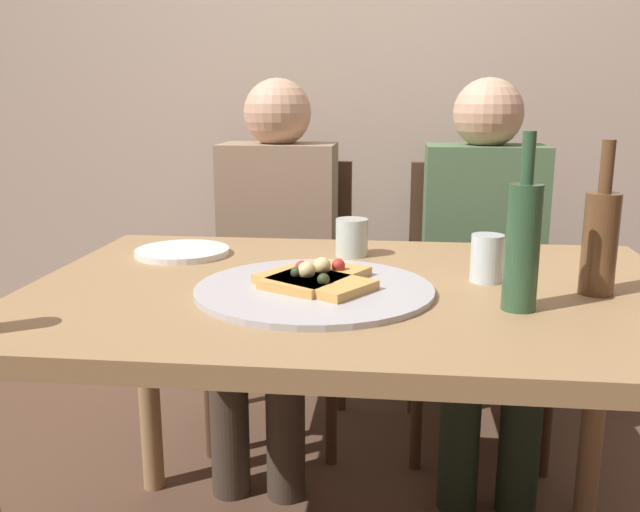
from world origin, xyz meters
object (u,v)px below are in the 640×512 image
pizza_slice_last (313,281)px  tumbler_far (487,258)px  chair_left (283,279)px  pizza_slice_extra (317,276)px  tumbler_near (352,237)px  wine_bottle (600,239)px  pizza_tray (314,289)px  chair_right (476,285)px  beer_bottle (522,243)px  guest_in_sweater (275,252)px  plate_stack (182,252)px  guest_in_beanie (484,258)px  dining_table (356,324)px

pizza_slice_last → tumbler_far: bearing=19.1°
chair_left → pizza_slice_extra: bearing=104.0°
tumbler_near → wine_bottle: bearing=-28.9°
pizza_tray → chair_right: chair_right is taller
beer_bottle → guest_in_sweater: (-0.59, 0.83, -0.22)m
pizza_slice_extra → plate_stack: size_ratio=1.13×
chair_right → guest_in_beanie: 0.20m
dining_table → beer_bottle: bearing=-23.5°
pizza_slice_last → plate_stack: bearing=141.1°
pizza_slice_last → pizza_slice_extra: 0.03m
tumbler_far → guest_in_beanie: 0.66m
beer_bottle → dining_table: bearing=156.5°
tumbler_near → pizza_slice_extra: bearing=-99.7°
beer_bottle → tumbler_far: size_ratio=3.21×
beer_bottle → tumbler_far: bearing=100.4°
dining_table → chair_left: size_ratio=1.48×
pizza_tray → plate_stack: size_ratio=2.07×
wine_bottle → guest_in_sweater: guest_in_sweater is taller
dining_table → tumbler_near: bearing=96.2°
guest_in_beanie → tumbler_far: bearing=82.9°
dining_table → pizza_slice_extra: size_ratio=5.23×
pizza_slice_extra → guest_in_beanie: 0.85m
pizza_slice_last → guest_in_sweater: guest_in_sweater is taller
tumbler_near → pizza_tray: bearing=-98.9°
dining_table → plate_stack: size_ratio=5.89×
pizza_slice_last → tumbler_near: size_ratio=2.84×
pizza_slice_last → chair_right: chair_right is taller
pizza_tray → dining_table: bearing=37.8°
dining_table → pizza_slice_last: 0.15m
tumbler_near → plate_stack: (-0.41, -0.04, -0.04)m
pizza_slice_extra → tumbler_near: size_ratio=2.84×
tumbler_far → plate_stack: (-0.70, 0.17, -0.04)m
tumbler_near → guest_in_beanie: bearing=49.3°
beer_bottle → pizza_tray: bearing=169.9°
pizza_slice_extra → plate_stack: bearing=144.8°
dining_table → wine_bottle: bearing=-1.0°
pizza_tray → guest_in_sweater: 0.80m
chair_right → guest_in_beanie: bearing=90.0°
dining_table → guest_in_sweater: size_ratio=1.14×
tumbler_near → beer_bottle: bearing=-50.3°
guest_in_sweater → plate_stack: bearing=73.3°
guest_in_sweater → chair_right: bearing=-166.7°
pizza_slice_last → chair_left: (-0.21, 0.91, -0.25)m
beer_bottle → chair_right: (0.04, 0.98, -0.35)m
pizza_slice_extra → plate_stack: (-0.36, 0.25, -0.02)m
wine_bottle → tumbler_near: bearing=151.1°
tumbler_far → guest_in_sweater: size_ratio=0.08×
pizza_tray → plate_stack: 0.46m
pizza_tray → pizza_slice_last: bearing=141.6°
pizza_slice_extra → chair_left: 0.93m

